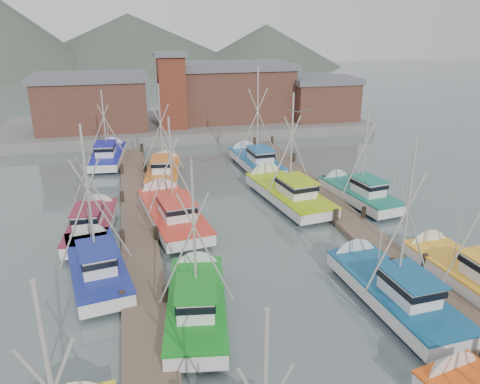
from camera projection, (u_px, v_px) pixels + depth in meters
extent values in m
plane|color=#4F5E5C|center=(273.00, 273.00, 25.75)|extent=(260.00, 260.00, 0.00)
cube|color=brown|center=(140.00, 251.00, 27.80)|extent=(2.20, 46.00, 0.40)
cylinder|color=black|center=(123.00, 306.00, 22.02)|extent=(0.30, 0.30, 1.50)
cylinder|color=black|center=(123.00, 241.00, 28.41)|extent=(0.30, 0.30, 1.50)
cylinder|color=black|center=(122.00, 201.00, 34.79)|extent=(0.30, 0.30, 1.50)
cylinder|color=black|center=(122.00, 173.00, 41.18)|extent=(0.30, 0.30, 1.50)
cylinder|color=black|center=(122.00, 152.00, 47.57)|extent=(0.30, 0.30, 1.50)
cylinder|color=black|center=(166.00, 300.00, 22.46)|extent=(0.30, 0.30, 1.50)
cylinder|color=black|center=(156.00, 238.00, 28.84)|extent=(0.30, 0.30, 1.50)
cylinder|color=black|center=(150.00, 198.00, 35.23)|extent=(0.30, 0.30, 1.50)
cylinder|color=black|center=(145.00, 171.00, 41.62)|extent=(0.30, 0.30, 1.50)
cylinder|color=black|center=(142.00, 151.00, 48.01)|extent=(0.30, 0.30, 1.50)
cube|color=brown|center=(356.00, 228.00, 30.86)|extent=(2.20, 46.00, 0.40)
cylinder|color=black|center=(391.00, 271.00, 25.08)|extent=(0.30, 0.30, 1.50)
cylinder|color=black|center=(336.00, 220.00, 31.47)|extent=(0.30, 0.30, 1.50)
cylinder|color=black|center=(300.00, 186.00, 37.86)|extent=(0.30, 0.30, 1.50)
cylinder|color=black|center=(274.00, 162.00, 44.25)|extent=(0.30, 0.30, 1.50)
cylinder|color=black|center=(255.00, 144.00, 50.63)|extent=(0.30, 0.30, 1.50)
cylinder|color=black|center=(424.00, 266.00, 25.52)|extent=(0.30, 0.30, 1.50)
cylinder|color=black|center=(363.00, 217.00, 31.91)|extent=(0.30, 0.30, 1.50)
cylinder|color=black|center=(323.00, 184.00, 38.30)|extent=(0.30, 0.30, 1.50)
cylinder|color=black|center=(294.00, 161.00, 44.68)|extent=(0.30, 0.30, 1.50)
cylinder|color=black|center=(272.00, 143.00, 51.07)|extent=(0.30, 0.30, 1.50)
cube|color=gray|center=(186.00, 125.00, 59.31)|extent=(44.00, 16.00, 1.20)
cube|color=brown|center=(92.00, 104.00, 53.92)|extent=(12.00, 8.00, 5.50)
cube|color=slate|center=(89.00, 77.00, 52.85)|extent=(12.72, 8.48, 0.70)
cube|color=brown|center=(232.00, 94.00, 59.34)|extent=(14.00, 9.00, 6.20)
cube|color=slate|center=(232.00, 66.00, 58.15)|extent=(14.84, 9.54, 0.70)
cube|color=brown|center=(322.00, 101.00, 59.30)|extent=(8.00, 6.00, 4.50)
cube|color=slate|center=(323.00, 80.00, 58.41)|extent=(8.48, 6.36, 0.70)
cube|color=maroon|center=(172.00, 93.00, 53.63)|extent=(3.00, 3.00, 8.00)
cube|color=slate|center=(170.00, 55.00, 52.16)|extent=(3.60, 3.60, 0.50)
cone|color=#464F42|center=(131.00, 66.00, 143.28)|extent=(140.00, 140.00, 30.00)
cone|color=#464F42|center=(266.00, 66.00, 142.91)|extent=(90.00, 90.00, 24.00)
cone|color=silver|center=(439.00, 372.00, 17.69)|extent=(2.79, 1.58, 2.63)
cube|color=#0E1A31|center=(197.00, 318.00, 21.79)|extent=(3.28, 7.13, 0.70)
cube|color=silver|center=(197.00, 306.00, 21.57)|extent=(3.72, 8.10, 0.80)
cube|color=#13881E|center=(197.00, 299.00, 21.43)|extent=(3.81, 8.19, 0.10)
cone|color=silver|center=(197.00, 267.00, 25.26)|extent=(2.58, 1.47, 2.44)
cube|color=silver|center=(196.00, 299.00, 20.36)|extent=(1.92, 2.56, 1.10)
cube|color=black|center=(196.00, 295.00, 20.28)|extent=(2.06, 2.80, 0.28)
cube|color=#13881E|center=(195.00, 288.00, 20.16)|extent=(2.18, 2.97, 0.07)
cylinder|color=#ACA69D|center=(194.00, 233.00, 20.11)|extent=(0.12, 0.12, 6.76)
cylinder|color=#ACA69D|center=(183.00, 250.00, 20.35)|extent=(2.39, 0.46, 5.28)
cylinder|color=#ACA69D|center=(206.00, 249.00, 20.42)|extent=(2.39, 0.46, 5.28)
cylinder|color=#ACA69D|center=(196.00, 260.00, 22.32)|extent=(0.07, 0.07, 2.18)
cube|color=#0E1A31|center=(392.00, 305.00, 22.78)|extent=(2.93, 7.63, 0.70)
cube|color=silver|center=(394.00, 293.00, 22.56)|extent=(3.32, 8.66, 0.80)
cube|color=#12527D|center=(395.00, 286.00, 22.43)|extent=(3.41, 8.76, 0.10)
cone|color=silver|center=(349.00, 256.00, 26.42)|extent=(2.72, 1.27, 2.66)
cube|color=silver|center=(410.00, 287.00, 21.32)|extent=(1.88, 2.66, 1.10)
cube|color=black|center=(410.00, 283.00, 21.24)|extent=(2.01, 2.92, 0.28)
cube|color=#12527D|center=(411.00, 276.00, 21.11)|extent=(2.13, 3.10, 0.07)
cylinder|color=#ACA69D|center=(407.00, 216.00, 20.99)|extent=(0.13, 0.13, 7.41)
cylinder|color=#ACA69D|center=(394.00, 235.00, 21.14)|extent=(2.64, 0.26, 5.79)
cylinder|color=#ACA69D|center=(414.00, 232.00, 21.44)|extent=(2.64, 0.26, 5.79)
cylinder|color=#ACA69D|center=(379.00, 250.00, 23.38)|extent=(0.07, 0.07, 2.37)
cube|color=#0E1A31|center=(98.00, 277.00, 25.19)|extent=(3.46, 7.34, 0.70)
cube|color=silver|center=(97.00, 267.00, 24.97)|extent=(3.93, 8.34, 0.80)
cube|color=navy|center=(96.00, 261.00, 24.84)|extent=(4.02, 8.44, 0.10)
cone|color=silver|center=(88.00, 239.00, 28.47)|extent=(2.65, 1.51, 2.50)
cube|color=silver|center=(97.00, 259.00, 23.81)|extent=(2.00, 2.65, 1.10)
cube|color=black|center=(97.00, 255.00, 23.73)|extent=(2.14, 2.90, 0.28)
cube|color=navy|center=(96.00, 249.00, 23.61)|extent=(2.27, 3.08, 0.07)
cylinder|color=#ACA69D|center=(89.00, 196.00, 23.42)|extent=(0.14, 0.14, 7.37)
cylinder|color=#ACA69D|center=(79.00, 214.00, 23.51)|extent=(2.61, 0.54, 5.76)
cylinder|color=#ACA69D|center=(102.00, 211.00, 23.92)|extent=(2.61, 0.54, 5.76)
cylinder|color=#ACA69D|center=(90.00, 229.00, 25.66)|extent=(0.08, 0.08, 2.41)
cube|color=#0E1A31|center=(471.00, 289.00, 24.10)|extent=(2.90, 7.37, 0.70)
cube|color=silver|center=(473.00, 278.00, 23.88)|extent=(3.29, 8.37, 0.80)
cube|color=yellow|center=(474.00, 272.00, 23.75)|extent=(3.38, 8.46, 0.10)
cone|color=silver|center=(421.00, 246.00, 27.60)|extent=(2.67, 1.29, 2.59)
cylinder|color=#ACA69D|center=(480.00, 214.00, 22.30)|extent=(3.06, 0.31, 6.72)
cylinder|color=#ACA69D|center=(457.00, 238.00, 24.65)|extent=(0.07, 0.07, 2.40)
cube|color=#0E1A31|center=(173.00, 224.00, 31.85)|extent=(3.77, 8.50, 0.70)
cube|color=silver|center=(173.00, 215.00, 31.62)|extent=(4.29, 9.66, 0.80)
cube|color=red|center=(173.00, 210.00, 31.49)|extent=(4.39, 9.77, 0.10)
cone|color=silver|center=(159.00, 194.00, 35.76)|extent=(3.04, 1.49, 2.92)
cube|color=silver|center=(176.00, 208.00, 30.32)|extent=(2.25, 3.03, 1.10)
cube|color=black|center=(176.00, 204.00, 30.24)|extent=(2.41, 3.33, 0.28)
cube|color=red|center=(176.00, 199.00, 30.11)|extent=(2.55, 3.53, 0.07)
cylinder|color=#ACA69D|center=(171.00, 165.00, 30.23)|extent=(0.15, 0.15, 6.32)
cylinder|color=#ACA69D|center=(162.00, 177.00, 30.28)|extent=(2.27, 0.41, 4.95)
cylinder|color=#ACA69D|center=(180.00, 175.00, 30.69)|extent=(2.27, 0.41, 4.95)
cylinder|color=#ACA69D|center=(166.00, 185.00, 32.54)|extent=(0.09, 0.09, 2.61)
cube|color=#0E1A31|center=(288.00, 202.00, 35.63)|extent=(3.87, 8.64, 0.70)
cube|color=silver|center=(289.00, 194.00, 35.41)|extent=(4.40, 9.82, 0.80)
cube|color=#A1C50C|center=(289.00, 189.00, 35.27)|extent=(4.51, 9.93, 0.10)
cone|color=silver|center=(263.00, 178.00, 39.59)|extent=(3.09, 1.51, 2.96)
cube|color=silver|center=(296.00, 187.00, 34.09)|extent=(2.30, 3.09, 1.10)
cube|color=black|center=(296.00, 184.00, 34.01)|extent=(2.46, 3.38, 0.28)
cube|color=#A1C50C|center=(297.00, 179.00, 33.88)|extent=(2.61, 3.59, 0.07)
cylinder|color=#ACA69D|center=(292.00, 143.00, 33.85)|extent=(0.15, 0.15, 7.23)
cylinder|color=#ACA69D|center=(284.00, 155.00, 33.94)|extent=(2.58, 0.47, 5.66)
cylinder|color=#ACA69D|center=(299.00, 154.00, 34.36)|extent=(2.58, 0.47, 5.66)
cylinder|color=#ACA69D|center=(279.00, 168.00, 36.34)|extent=(0.09, 0.09, 2.64)
cube|color=#0E1A31|center=(93.00, 235.00, 30.16)|extent=(2.77, 6.75, 0.70)
cube|color=silver|center=(92.00, 226.00, 29.94)|extent=(3.14, 7.67, 0.80)
cube|color=maroon|center=(91.00, 220.00, 29.81)|extent=(3.22, 7.75, 0.10)
cone|color=silver|center=(100.00, 206.00, 33.46)|extent=(2.43, 1.32, 2.33)
cube|color=silver|center=(88.00, 218.00, 28.78)|extent=(1.72, 2.38, 1.10)
cube|color=black|center=(87.00, 214.00, 28.70)|extent=(1.83, 2.61, 0.28)
cube|color=maroon|center=(87.00, 209.00, 28.57)|extent=(1.95, 2.77, 0.07)
cylinder|color=#ACA69D|center=(86.00, 180.00, 28.71)|extent=(0.12, 0.12, 5.52)
cylinder|color=#ACA69D|center=(78.00, 190.00, 28.87)|extent=(1.98, 0.28, 4.32)
cylinder|color=#ACA69D|center=(95.00, 189.00, 29.00)|extent=(1.98, 0.28, 4.32)
cylinder|color=#ACA69D|center=(92.00, 195.00, 30.63)|extent=(0.07, 0.07, 2.24)
cube|color=#0E1A31|center=(359.00, 203.00, 35.53)|extent=(3.20, 6.94, 0.70)
cube|color=silver|center=(360.00, 195.00, 35.31)|extent=(3.63, 7.89, 0.80)
cube|color=#14735C|center=(360.00, 190.00, 35.18)|extent=(3.72, 7.97, 0.10)
cone|color=silver|center=(332.00, 181.00, 38.66)|extent=(2.54, 1.45, 2.40)
cube|color=silver|center=(368.00, 186.00, 34.19)|extent=(1.88, 2.49, 1.10)
cube|color=black|center=(369.00, 184.00, 34.11)|extent=(2.01, 2.73, 0.28)
cube|color=#14735C|center=(369.00, 179.00, 33.98)|extent=(2.14, 2.89, 0.07)
cylinder|color=#ACA69D|center=(365.00, 148.00, 33.91)|extent=(0.13, 0.13, 6.52)
cylinder|color=#ACA69D|center=(359.00, 159.00, 33.99)|extent=(2.32, 0.44, 5.10)
cylinder|color=#ACA69D|center=(370.00, 158.00, 34.36)|extent=(2.32, 0.44, 5.10)
cylinder|color=#ACA69D|center=(351.00, 169.00, 35.94)|extent=(0.07, 0.07, 2.22)
cube|color=#0E1A31|center=(164.00, 179.00, 40.80)|extent=(3.20, 7.12, 0.70)
cube|color=silver|center=(164.00, 172.00, 40.57)|extent=(3.64, 8.09, 0.80)
cube|color=orange|center=(163.00, 168.00, 40.44)|extent=(3.72, 8.18, 0.10)
cone|color=silver|center=(166.00, 161.00, 44.27)|extent=(2.57, 1.44, 2.44)
cube|color=silver|center=(162.00, 165.00, 39.37)|extent=(1.90, 2.54, 1.10)
cube|color=black|center=(162.00, 162.00, 39.29)|extent=(2.03, 2.79, 0.28)
cube|color=orange|center=(162.00, 158.00, 39.16)|extent=(2.15, 2.96, 0.07)
cylinder|color=#ACA69D|center=(161.00, 127.00, 39.05)|extent=(0.12, 0.12, 7.17)
cylinder|color=#ACA69D|center=(155.00, 137.00, 39.30)|extent=(2.54, 0.45, 5.60)
cylinder|color=#ACA69D|center=(167.00, 137.00, 39.38)|extent=(2.54, 0.45, 5.60)
cylinder|color=#ACA69D|center=(163.00, 150.00, 41.33)|extent=(0.07, 0.07, 2.18)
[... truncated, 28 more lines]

